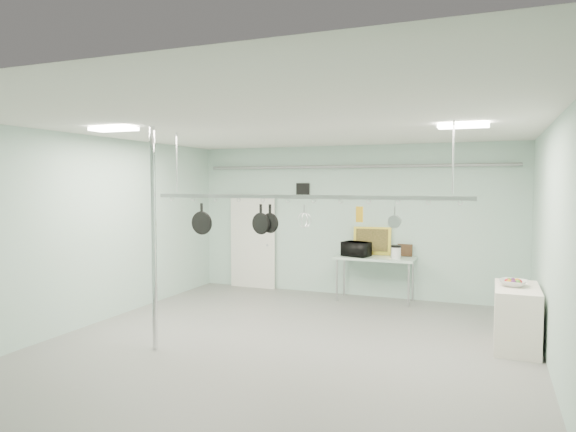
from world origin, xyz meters
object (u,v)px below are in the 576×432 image
at_px(side_cabinet, 517,317).
at_px(chrome_pole, 154,239).
at_px(fruit_bowl, 513,283).
at_px(skillet_right, 270,218).
at_px(coffee_canister, 396,253).
at_px(microwave, 356,249).
at_px(skillet_mid, 261,218).
at_px(skillet_left, 202,218).
at_px(prep_table, 375,260).
at_px(pot_rack, 300,195).

bearing_deg(side_cabinet, chrome_pole, -157.59).
distance_m(fruit_bowl, skillet_right, 3.67).
bearing_deg(coffee_canister, fruit_bowl, -45.78).
relative_size(microwave, skillet_mid, 1.24).
distance_m(coffee_canister, skillet_left, 4.15).
distance_m(prep_table, skillet_right, 3.57).
distance_m(chrome_pole, skillet_left, 0.97).
bearing_deg(prep_table, skillet_right, -104.95).
bearing_deg(pot_rack, skillet_right, 180.00).
relative_size(coffee_canister, fruit_bowl, 0.59).
distance_m(side_cabinet, skillet_right, 3.88).
bearing_deg(skillet_left, microwave, 63.51).
height_order(prep_table, skillet_mid, skillet_mid).
distance_m(pot_rack, fruit_bowl, 3.35).
bearing_deg(skillet_mid, pot_rack, 14.29).
xyz_separation_m(chrome_pole, skillet_right, (1.42, 0.90, 0.28)).
xyz_separation_m(side_cabinet, fruit_bowl, (-0.06, -0.00, 0.50)).
bearing_deg(pot_rack, chrome_pole, -154.65).
xyz_separation_m(coffee_canister, fruit_bowl, (2.06, -2.12, -0.07)).
bearing_deg(side_cabinet, prep_table, 139.21).
bearing_deg(skillet_mid, skillet_left, -165.71).
bearing_deg(coffee_canister, pot_rack, -104.55).
xyz_separation_m(chrome_pole, prep_table, (2.30, 4.20, -0.77)).
xyz_separation_m(prep_table, skillet_left, (-2.05, -3.30, 1.01)).
distance_m(pot_rack, microwave, 3.44).
bearing_deg(skillet_mid, coffee_canister, 79.78).
bearing_deg(fruit_bowl, chrome_pole, -157.37).
height_order(chrome_pole, pot_rack, chrome_pole).
relative_size(pot_rack, microwave, 8.95).
xyz_separation_m(skillet_mid, skillet_right, (0.15, 0.00, 0.01)).
bearing_deg(skillet_left, pot_rack, 0.98).
height_order(chrome_pole, skillet_mid, chrome_pole).
relative_size(coffee_canister, skillet_left, 0.47).
relative_size(prep_table, fruit_bowl, 4.16).
height_order(prep_table, pot_rack, pot_rack).
distance_m(pot_rack, skillet_left, 1.70).
bearing_deg(skillet_mid, skillet_right, 14.29).
relative_size(prep_table, microwave, 2.98).
relative_size(chrome_pole, skillet_left, 6.68).
relative_size(side_cabinet, skillet_right, 2.91).
bearing_deg(fruit_bowl, prep_table, 138.55).
relative_size(fruit_bowl, skillet_right, 0.93).
relative_size(microwave, coffee_canister, 2.37).
xyz_separation_m(pot_rack, skillet_left, (-1.65, 0.00, -0.38)).
bearing_deg(prep_table, skillet_mid, -107.36).
xyz_separation_m(pot_rack, skillet_right, (-0.48, 0.00, -0.35)).
xyz_separation_m(prep_table, fruit_bowl, (2.49, -2.20, 0.11)).
xyz_separation_m(fruit_bowl, skillet_right, (-3.37, -1.10, 0.93)).
distance_m(pot_rack, skillet_mid, 0.73).
relative_size(microwave, skillet_left, 1.12).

